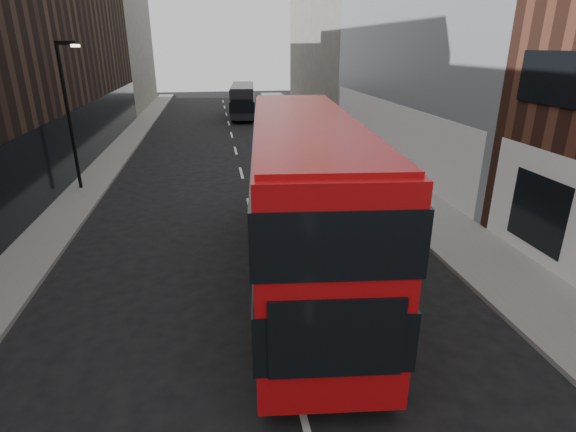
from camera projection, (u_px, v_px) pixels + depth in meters
name	position (u px, v px, depth m)	size (l,w,h in m)	color
sidewalk_right	(342.00, 149.00, 31.80)	(3.00, 80.00, 0.15)	slate
sidewalk_left	(114.00, 157.00, 29.44)	(2.00, 80.00, 0.15)	slate
building_victorian	(332.00, 17.00, 46.50)	(6.50, 24.00, 21.00)	#615C55
building_left_mid	(62.00, 44.00, 31.05)	(5.00, 24.00, 14.00)	black
building_left_far	(120.00, 49.00, 51.51)	(5.00, 20.00, 13.00)	#615C55
street_lamp	(69.00, 107.00, 21.49)	(1.06, 0.22, 7.00)	black
red_bus	(304.00, 193.00, 13.42)	(4.24, 12.76, 5.06)	#A70A0C
grey_bus	(243.00, 100.00, 45.86)	(3.20, 10.06, 3.21)	black
car_a	(324.00, 194.00, 19.92)	(1.83, 4.54, 1.55)	black
car_b	(277.00, 144.00, 30.20)	(1.47, 4.22, 1.39)	gray
car_c	(284.00, 126.00, 37.45)	(1.89, 4.65, 1.35)	black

